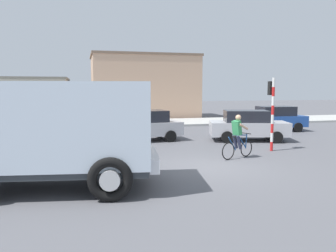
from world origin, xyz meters
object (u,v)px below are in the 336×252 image
at_px(traffic_light_pole, 272,104).
at_px(pedestrian_near_kerb, 137,120).
at_px(truck_foreground, 54,128).
at_px(car_far_side, 248,125).
at_px(cyclist, 238,136).
at_px(car_red_near, 274,118).
at_px(car_white_mid, 143,126).

distance_m(traffic_light_pole, pedestrian_near_kerb, 8.42).
distance_m(truck_foreground, traffic_light_pole, 9.52).
bearing_deg(car_far_side, pedestrian_near_kerb, 143.16).
height_order(cyclist, car_red_near, cyclist).
height_order(traffic_light_pole, car_white_mid, traffic_light_pole).
xyz_separation_m(car_far_side, pedestrian_near_kerb, (-5.23, 3.92, 0.03)).
height_order(car_far_side, pedestrian_near_kerb, pedestrian_near_kerb).
bearing_deg(truck_foreground, car_white_mid, 63.52).
height_order(car_white_mid, car_far_side, same).
distance_m(car_red_near, car_white_mid, 9.17).
bearing_deg(truck_foreground, pedestrian_near_kerb, 69.09).
distance_m(cyclist, traffic_light_pole, 2.74).
bearing_deg(cyclist, car_white_mid, 118.12).
xyz_separation_m(truck_foreground, cyclist, (6.64, 2.43, -0.80)).
height_order(traffic_light_pole, car_far_side, traffic_light_pole).
distance_m(car_red_near, pedestrian_near_kerb, 8.84).
distance_m(cyclist, car_far_side, 4.75).
bearing_deg(traffic_light_pole, pedestrian_near_kerb, 125.58).
height_order(truck_foreground, pedestrian_near_kerb, truck_foreground).
height_order(truck_foreground, car_far_side, truck_foreground).
xyz_separation_m(cyclist, car_far_side, (2.55, 4.01, -0.05)).
distance_m(traffic_light_pole, car_far_side, 3.14).
relative_size(traffic_light_pole, car_red_near, 0.78).
bearing_deg(car_white_mid, car_red_near, 12.78).
bearing_deg(pedestrian_near_kerb, car_far_side, -36.84).
xyz_separation_m(truck_foreground, traffic_light_pole, (8.81, 3.59, 0.40)).
bearing_deg(car_white_mid, cyclist, -61.88).
bearing_deg(car_far_side, cyclist, -122.48).
xyz_separation_m(car_white_mid, pedestrian_near_kerb, (0.13, 2.67, 0.03)).
bearing_deg(truck_foreground, car_red_near, 37.26).
bearing_deg(car_white_mid, pedestrian_near_kerb, 87.20).
bearing_deg(car_red_near, car_far_side, -137.61).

